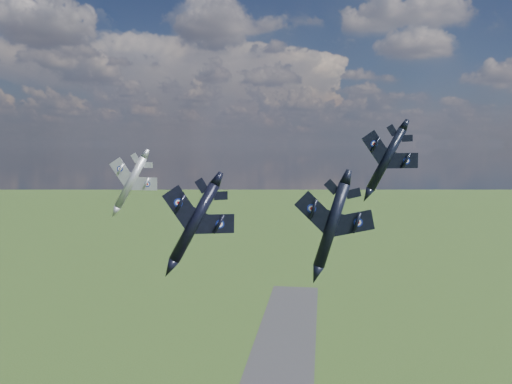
% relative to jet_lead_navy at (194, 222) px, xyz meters
% --- Properties ---
extents(jet_lead_navy, '(17.25, 19.74, 8.70)m').
position_rel_jet_lead_navy_xyz_m(jet_lead_navy, '(0.00, 0.00, 0.00)').
color(jet_lead_navy, black).
extents(jet_right_navy, '(10.15, 13.06, 4.99)m').
position_rel_jet_lead_navy_xyz_m(jet_right_navy, '(18.63, -15.38, 2.51)').
color(jet_right_navy, black).
extents(jet_high_navy, '(14.34, 18.14, 8.51)m').
position_rel_jet_lead_navy_xyz_m(jet_high_navy, '(28.94, 25.46, 8.13)').
color(jet_high_navy, black).
extents(jet_left_silver, '(11.83, 15.23, 7.48)m').
position_rel_jet_lead_navy_xyz_m(jet_left_silver, '(-16.95, 19.42, 3.98)').
color(jet_left_silver, '#A8A9B3').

